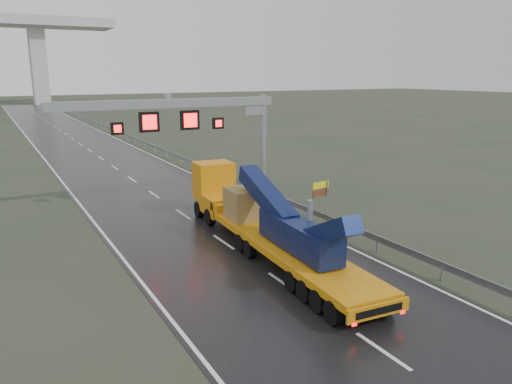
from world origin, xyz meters
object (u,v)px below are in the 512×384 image
exit_sign_pair (321,192)px  striped_barrier (258,193)px  sign_gantry (200,121)px  heavy_haul_truck (255,215)px

exit_sign_pair → striped_barrier: 6.09m
exit_sign_pair → sign_gantry: bearing=115.3°
exit_sign_pair → heavy_haul_truck: bearing=-170.3°
sign_gantry → striped_barrier: 6.49m
sign_gantry → exit_sign_pair: sign_gantry is taller
sign_gantry → striped_barrier: bearing=-12.4°
heavy_haul_truck → exit_sign_pair: size_ratio=7.38×
heavy_haul_truck → striped_barrier: size_ratio=17.47×
striped_barrier → exit_sign_pair: bearing=-98.5°
heavy_haul_truck → sign_gantry: bearing=89.1°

